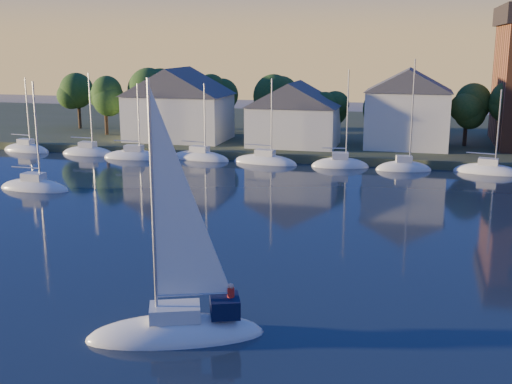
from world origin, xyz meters
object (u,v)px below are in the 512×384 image
(clubhouse_east, at_px, (408,107))
(drifting_sailboat_left, at_px, (35,189))
(hero_sailboat, at_px, (178,326))
(clubhouse_centre, at_px, (294,113))
(clubhouse_west, at_px, (179,103))

(clubhouse_east, relative_size, drifting_sailboat_left, 0.91)
(clubhouse_east, relative_size, hero_sailboat, 0.78)
(clubhouse_centre, distance_m, hero_sailboat, 53.70)
(clubhouse_centre, bearing_deg, drifting_sailboat_left, -126.99)
(hero_sailboat, height_order, drifting_sailboat_left, hero_sailboat)
(clubhouse_west, height_order, clubhouse_east, clubhouse_east)
(clubhouse_centre, xyz_separation_m, hero_sailboat, (4.77, -53.29, -4.56))
(clubhouse_west, relative_size, drifting_sailboat_left, 1.19)
(clubhouse_east, xyz_separation_m, hero_sailboat, (-9.23, -55.29, -5.43))
(clubhouse_centre, relative_size, hero_sailboat, 0.85)
(clubhouse_east, height_order, drifting_sailboat_left, clubhouse_east)
(clubhouse_east, xyz_separation_m, drifting_sailboat_left, (-34.28, -28.92, -5.90))
(clubhouse_west, bearing_deg, drifting_sailboat_left, -98.71)
(drifting_sailboat_left, bearing_deg, clubhouse_centre, 54.01)
(hero_sailboat, bearing_deg, drifting_sailboat_left, -67.71)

